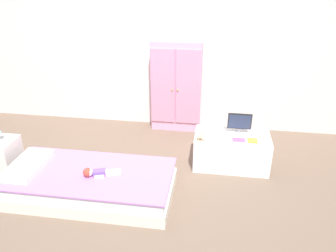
% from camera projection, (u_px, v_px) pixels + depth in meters
% --- Properties ---
extents(ground_plane, '(10.00, 10.00, 0.02)m').
position_uv_depth(ground_plane, '(147.00, 181.00, 3.87)').
color(ground_plane, brown).
extents(back_wall, '(6.40, 0.05, 2.70)m').
position_uv_depth(back_wall, '(167.00, 36.00, 4.68)').
color(back_wall, silver).
rests_on(back_wall, ground_plane).
extents(bed, '(1.77, 0.87, 0.27)m').
position_uv_depth(bed, '(90.00, 183.00, 3.59)').
color(bed, silver).
rests_on(bed, ground_plane).
extents(pillow, '(0.32, 0.62, 0.06)m').
position_uv_depth(pillow, '(28.00, 165.00, 3.60)').
color(pillow, white).
rests_on(pillow, bed).
extents(doll, '(0.38, 0.19, 0.10)m').
position_uv_depth(doll, '(95.00, 173.00, 3.46)').
color(doll, '#6B4CB2').
rests_on(doll, bed).
extents(nightstand, '(0.36, 0.36, 0.44)m').
position_uv_depth(nightstand, '(2.00, 157.00, 3.92)').
color(nightstand, silver).
rests_on(nightstand, ground_plane).
extents(wardrobe, '(0.71, 0.26, 1.32)m').
position_uv_depth(wardrobe, '(176.00, 87.00, 4.81)').
color(wardrobe, '#E599BC').
rests_on(wardrobe, ground_plane).
extents(tv_stand, '(0.90, 0.48, 0.41)m').
position_uv_depth(tv_stand, '(231.00, 151.00, 4.07)').
color(tv_stand, white).
rests_on(tv_stand, ground_plane).
extents(tv_monitor, '(0.28, 0.10, 0.25)m').
position_uv_depth(tv_monitor, '(240.00, 122.00, 3.99)').
color(tv_monitor, '#99999E').
rests_on(tv_monitor, tv_stand).
extents(rocking_horse_toy, '(0.09, 0.04, 0.11)m').
position_uv_depth(rocking_horse_toy, '(201.00, 137.00, 3.86)').
color(rocking_horse_toy, '#8E6642').
rests_on(rocking_horse_toy, tv_stand).
extents(book_purple, '(0.15, 0.09, 0.01)m').
position_uv_depth(book_purple, '(239.00, 140.00, 3.88)').
color(book_purple, '#8E51B2').
rests_on(book_purple, tv_stand).
extents(book_orange, '(0.11, 0.11, 0.01)m').
position_uv_depth(book_orange, '(253.00, 141.00, 3.86)').
color(book_orange, orange).
rests_on(book_orange, tv_stand).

